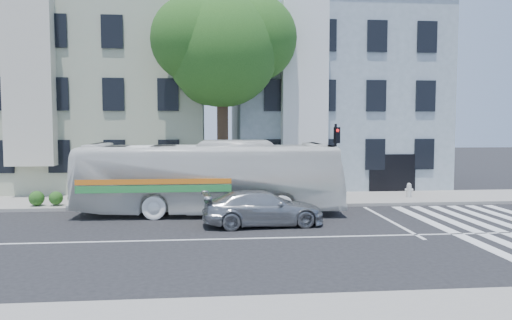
{
  "coord_description": "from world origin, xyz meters",
  "views": [
    {
      "loc": [
        -0.73,
        -16.61,
        3.91
      ],
      "look_at": [
        1.22,
        3.71,
        2.4
      ],
      "focal_mm": 35.0,
      "sensor_mm": 36.0,
      "label": 1
    }
  ],
  "objects": [
    {
      "name": "sedan",
      "position": [
        1.34,
        2.15,
        0.67
      ],
      "size": [
        2.24,
        4.77,
        1.35
      ],
      "primitive_type": "imported",
      "rotation": [
        0.0,
        0.0,
        1.65
      ],
      "color": "#A4A7AB",
      "rests_on": "ground"
    },
    {
      "name": "hedge",
      "position": [
        -4.26,
        6.7,
        0.5
      ],
      "size": [
        8.27,
        3.72,
        0.7
      ],
      "primitive_type": null,
      "rotation": [
        0.0,
        0.0,
        -0.35
      ],
      "color": "#235C1D",
      "rests_on": "sidewalk_far"
    },
    {
      "name": "bus",
      "position": [
        -0.68,
        4.76,
        1.58
      ],
      "size": [
        3.23,
        11.49,
        3.17
      ],
      "primitive_type": "imported",
      "rotation": [
        0.0,
        0.0,
        1.52
      ],
      "color": "white",
      "rests_on": "ground"
    },
    {
      "name": "building_left",
      "position": [
        -7.0,
        15.0,
        5.5
      ],
      "size": [
        12.0,
        10.0,
        11.0
      ],
      "primitive_type": "cube",
      "color": "#A3AD91",
      "rests_on": "ground"
    },
    {
      "name": "street_tree",
      "position": [
        0.06,
        8.74,
        7.83
      ],
      "size": [
        7.3,
        5.9,
        11.1
      ],
      "color": "#2D2116",
      "rests_on": "ground"
    },
    {
      "name": "traffic_signal",
      "position": [
        5.53,
        7.39,
        2.5
      ],
      "size": [
        0.39,
        0.52,
        3.88
      ],
      "rotation": [
        0.0,
        0.0,
        0.36
      ],
      "color": "black",
      "rests_on": "ground"
    },
    {
      "name": "sidewalk_far",
      "position": [
        0.0,
        8.0,
        0.07
      ],
      "size": [
        80.0,
        4.0,
        0.15
      ],
      "primitive_type": "cube",
      "color": "gray",
      "rests_on": "ground"
    },
    {
      "name": "ground",
      "position": [
        0.0,
        0.0,
        0.0
      ],
      "size": [
        120.0,
        120.0,
        0.0
      ],
      "primitive_type": "plane",
      "color": "black",
      "rests_on": "ground"
    },
    {
      "name": "fire_hydrant",
      "position": [
        9.43,
        7.68,
        0.52
      ],
      "size": [
        0.41,
        0.24,
        0.73
      ],
      "rotation": [
        0.0,
        0.0,
        -0.12
      ],
      "color": "#BBBBB6",
      "rests_on": "sidewalk_far"
    },
    {
      "name": "building_right",
      "position": [
        7.0,
        15.0,
        5.5
      ],
      "size": [
        12.0,
        10.0,
        11.0
      ],
      "primitive_type": "cube",
      "color": "gray",
      "rests_on": "ground"
    }
  ]
}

